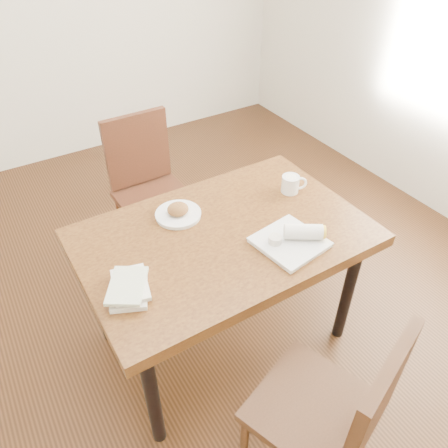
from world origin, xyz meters
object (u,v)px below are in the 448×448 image
chair_far (148,183)px  plate_burrito (294,239)px  coffee_mug (291,184)px  plate_scone (178,212)px  book_stack (129,287)px  chair_near (337,411)px  table (224,245)px

chair_far → plate_burrito: 1.13m
coffee_mug → plate_scone: bearing=168.8°
plate_burrito → book_stack: 0.74m
chair_near → coffee_mug: (0.52, 0.94, 0.25)m
chair_near → coffee_mug: bearing=61.3°
plate_scone → chair_far: bearing=81.0°
chair_far → plate_burrito: chair_far is taller
plate_scone → book_stack: 0.51m
plate_burrito → chair_far: bearing=102.7°
chair_far → plate_scone: chair_far is taller
chair_far → plate_burrito: (0.24, -1.08, 0.23)m
plate_scone → coffee_mug: coffee_mug is taller
chair_far → plate_scone: 0.68m
plate_burrito → chair_near: bearing=-114.1°
book_stack → chair_near: bearing=-58.0°
table → plate_burrito: plate_burrito is taller
plate_burrito → book_stack: size_ratio=1.27×
chair_near → coffee_mug: chair_near is taller
chair_far → plate_scone: size_ratio=4.34×
plate_scone → coffee_mug: bearing=-11.2°
table → chair_far: 0.87m
table → coffee_mug: (0.47, 0.10, 0.13)m
chair_near → plate_scone: bearing=93.7°
coffee_mug → book_stack: 0.99m
table → chair_near: chair_near is taller
plate_scone → plate_burrito: size_ratio=0.72×
book_stack → plate_burrito: bearing=-8.6°
coffee_mug → book_stack: bearing=-167.3°
plate_scone → plate_burrito: 0.56m
coffee_mug → plate_burrito: (-0.24, -0.33, -0.02)m
table → chair_far: (-0.02, 0.86, -0.12)m
table → coffee_mug: coffee_mug is taller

